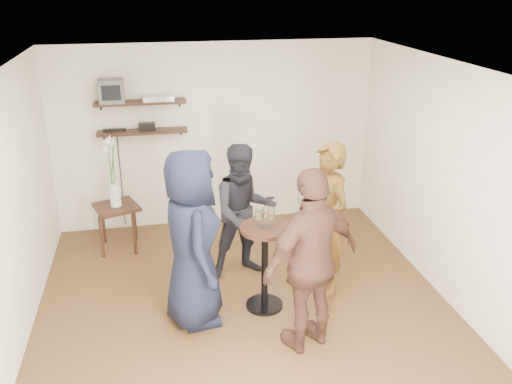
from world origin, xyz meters
TOP-DOWN VIEW (x-y plane):
  - room at (0.00, 0.00)m, footprint 4.58×5.08m
  - shelf_upper at (-1.00, 2.38)m, footprint 1.20×0.25m
  - shelf_lower at (-1.00, 2.38)m, footprint 1.20×0.25m
  - crt_monitor at (-1.35, 2.38)m, footprint 0.32×0.30m
  - dvd_deck at (-0.76, 2.38)m, footprint 0.40×0.24m
  - radio at (-0.94, 2.38)m, footprint 0.22×0.10m
  - power_strip at (-1.37, 2.42)m, footprint 0.30×0.05m
  - side_table at (-1.40, 1.84)m, footprint 0.66×0.66m
  - vase_lilies at (-1.40, 1.84)m, footprint 0.19×0.20m
  - drinks_table at (0.21, 0.12)m, footprint 0.53×0.53m
  - wine_glass_fl at (0.14, 0.10)m, footprint 0.07×0.07m
  - wine_glass_fr at (0.27, 0.09)m, footprint 0.07×0.07m
  - wine_glass_bl at (0.17, 0.18)m, footprint 0.06×0.06m
  - wine_glass_br at (0.23, 0.14)m, footprint 0.07×0.07m
  - person_plaid at (0.95, 0.33)m, footprint 0.59×0.74m
  - person_dark at (0.12, 0.89)m, footprint 0.86×0.71m
  - person_navy at (-0.56, 0.03)m, footprint 0.70×0.98m
  - person_brown at (0.51, -0.60)m, footprint 1.17×0.83m

SIDE VIEW (x-z plane):
  - side_table at x=-1.40m, z-range 0.21..0.83m
  - drinks_table at x=0.21m, z-range 0.14..1.11m
  - person_dark at x=0.12m, z-range 0.00..1.64m
  - person_plaid at x=0.95m, z-range 0.00..1.78m
  - person_brown at x=0.51m, z-range 0.00..1.85m
  - vase_lilies at x=-1.40m, z-range 0.44..1.42m
  - person_navy at x=-0.56m, z-range 0.00..1.89m
  - wine_glass_bl at x=0.17m, z-range 1.01..1.20m
  - wine_glass_br at x=0.23m, z-range 1.01..1.23m
  - wine_glass_fr at x=0.27m, z-range 1.01..1.23m
  - wine_glass_fl at x=0.14m, z-range 1.01..1.24m
  - room at x=0.00m, z-range -0.04..2.64m
  - shelf_lower at x=-1.00m, z-range 1.43..1.47m
  - power_strip at x=-1.37m, z-range 1.47..1.50m
  - radio at x=-0.94m, z-range 1.47..1.57m
  - shelf_upper at x=-1.00m, z-range 1.83..1.87m
  - dvd_deck at x=-0.76m, z-range 1.87..1.93m
  - crt_monitor at x=-1.35m, z-range 1.87..2.17m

